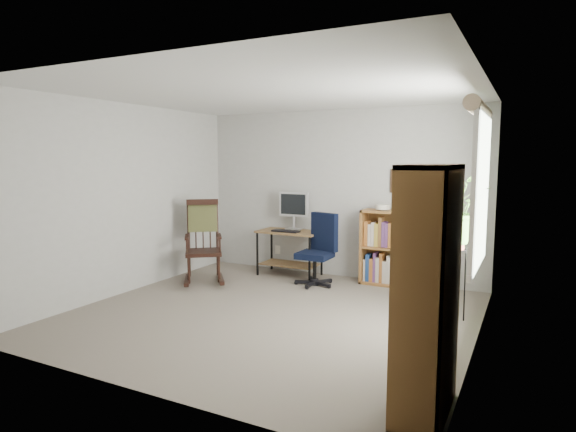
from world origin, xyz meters
The scene contains 18 objects.
floor centered at (0.00, 0.00, 0.00)m, with size 4.20×4.00×0.00m, color gray.
ceiling centered at (0.00, 0.00, 2.40)m, with size 4.20×4.00×0.00m, color silver.
wall_back centered at (0.00, 2.00, 1.20)m, with size 4.20×0.00×2.40m, color #B1B0AC.
wall_front centered at (0.00, -2.00, 1.20)m, with size 4.20×0.00×2.40m, color #B1B0AC.
wall_left centered at (-2.10, 0.00, 1.20)m, with size 0.00×4.00×2.40m, color #B1B0AC.
wall_right centered at (2.10, 0.00, 1.20)m, with size 0.00×4.00×2.40m, color #B1B0AC.
window centered at (2.06, 0.30, 1.40)m, with size 0.12×1.20×1.50m, color silver, non-canonical shape.
desk centered at (-0.64, 1.70, 0.33)m, with size 0.92×0.50×0.66m, color brown, non-canonical shape.
monitor centered at (-0.64, 1.84, 0.94)m, with size 0.46×0.16×0.56m, color silver, non-canonical shape.
keyboard centered at (-0.64, 1.58, 0.67)m, with size 0.40×0.15×0.03m, color black.
office_chair centered at (-0.08, 1.34, 0.50)m, with size 0.54×0.54×0.99m, color black, non-canonical shape.
rocking_chair centered at (-1.51, 0.79, 0.58)m, with size 0.60×1.00×1.16m, color black, non-canonical shape.
low_bookshelf centered at (0.92, 1.82, 0.51)m, with size 0.96×0.32×1.02m, color brown, non-canonical shape.
tall_bookshelf centered at (1.92, -1.36, 0.83)m, with size 0.31×0.73×1.67m, color brown, non-canonical shape.
plant_stand centered at (1.80, 0.75, 0.44)m, with size 0.25×0.25×0.89m, color black, non-canonical shape.
spider_plant centered at (1.80, 0.75, 1.55)m, with size 1.69×1.88×1.46m, color #3D6D26.
potted_plant_small centered at (1.20, 1.83, 1.07)m, with size 0.13×0.24×0.11m, color #3D6D26.
framed_picture centered at (0.92, 1.97, 1.41)m, with size 0.32×0.04×0.32m, color black, non-canonical shape.
Camera 1 is at (2.50, -4.50, 1.70)m, focal length 30.00 mm.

